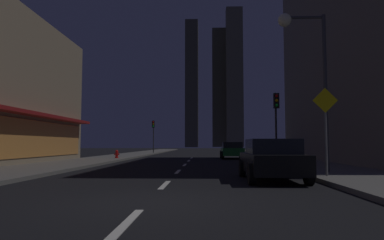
% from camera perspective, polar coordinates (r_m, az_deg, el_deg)
% --- Properties ---
extents(ground_plane, '(78.00, 136.00, 0.10)m').
position_cam_1_polar(ground_plane, '(39.64, 0.39, -5.91)').
color(ground_plane, black).
extents(sidewalk_right, '(4.00, 76.00, 0.15)m').
position_cam_1_polar(sidewalk_right, '(40.03, 10.51, -5.65)').
color(sidewalk_right, '#605E59').
rests_on(sidewalk_right, ground).
extents(sidewalk_left, '(4.00, 76.00, 0.15)m').
position_cam_1_polar(sidewalk_left, '(40.47, -9.61, -5.64)').
color(sidewalk_left, '#605E59').
rests_on(sidewalk_left, ground).
extents(lane_marking_center, '(0.16, 28.20, 0.01)m').
position_cam_1_polar(lane_marking_center, '(18.68, -1.70, -7.90)').
color(lane_marking_center, silver).
rests_on(lane_marking_center, ground).
extents(skyscraper_distant_tall, '(5.27, 7.33, 52.58)m').
position_cam_1_polar(skyscraper_distant_tall, '(144.07, -0.04, 6.00)').
color(skyscraper_distant_tall, '#474335').
rests_on(skyscraper_distant_tall, ground).
extents(skyscraper_distant_mid, '(8.54, 5.84, 54.00)m').
position_cam_1_polar(skyscraper_distant_mid, '(158.40, 4.94, 5.36)').
color(skyscraper_distant_mid, '#464335').
rests_on(skyscraper_distant_mid, ground).
extents(skyscraper_distant_short, '(7.08, 5.10, 60.31)m').
position_cam_1_polar(skyscraper_distant_short, '(150.63, 7.04, 7.09)').
color(skyscraper_distant_short, brown).
rests_on(skyscraper_distant_short, ground).
extents(car_parked_near, '(1.98, 4.24, 1.45)m').
position_cam_1_polar(car_parked_near, '(12.50, 13.03, -6.35)').
color(car_parked_near, black).
rests_on(car_parked_near, ground).
extents(car_parked_far, '(1.98, 4.24, 1.45)m').
position_cam_1_polar(car_parked_far, '(30.50, 6.63, -4.98)').
color(car_parked_far, '#1E722D').
rests_on(car_parked_far, ground).
extents(fire_hydrant_far_left, '(0.42, 0.30, 0.65)m').
position_cam_1_polar(fire_hydrant_far_left, '(28.62, -12.34, -5.55)').
color(fire_hydrant_far_left, red).
rests_on(fire_hydrant_far_left, sidewalk_left).
extents(traffic_light_near_right, '(0.32, 0.48, 4.20)m').
position_cam_1_polar(traffic_light_near_right, '(21.14, 13.76, 1.32)').
color(traffic_light_near_right, '#2D2D2D').
rests_on(traffic_light_near_right, sidewalk_right).
extents(traffic_light_far_left, '(0.32, 0.48, 4.20)m').
position_cam_1_polar(traffic_light_far_left, '(45.09, -6.41, -1.54)').
color(traffic_light_far_left, '#2D2D2D').
rests_on(traffic_light_far_left, sidewalk_left).
extents(street_lamp_right, '(1.96, 0.56, 6.58)m').
position_cam_1_polar(street_lamp_right, '(15.27, 18.07, 10.57)').
color(street_lamp_right, '#38383D').
rests_on(street_lamp_right, sidewalk_right).
extents(pedestrian_crossing_sign, '(0.91, 0.08, 3.15)m').
position_cam_1_polar(pedestrian_crossing_sign, '(13.29, 21.23, -0.54)').
color(pedestrian_crossing_sign, slate).
rests_on(pedestrian_crossing_sign, sidewalk_right).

